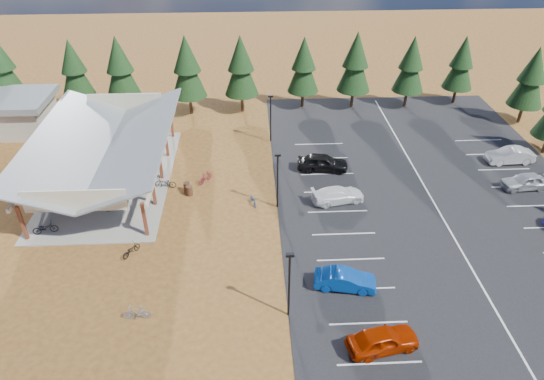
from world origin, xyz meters
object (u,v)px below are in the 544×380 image
object	(u,v)px
lamp_post_0	(289,281)
lamp_post_2	(271,115)
bike_6	(151,164)
bike_14	(254,200)
lamp_post_1	(278,177)
bike_2	(99,162)
bike_12	(131,250)
bike_7	(147,149)
car_8	(525,181)
car_0	(383,340)
bike_4	(114,207)
bike_pavilion	(104,143)
trash_bin_0	(189,191)
bike_1	(91,178)
bike_5	(128,183)
car_1	(345,280)
bike_13	(137,313)
trash_bin_1	(187,187)
bike_15	(205,177)
bike_3	(93,146)
bike_0	(45,228)
outbuilding	(1,113)
car_4	(323,162)
car_9	(510,156)
car_3	(338,195)
bike_16	(165,183)

from	to	relation	value
lamp_post_0	lamp_post_2	size ratio (longest dim) A/B	1.00
bike_6	bike_14	distance (m)	11.50
lamp_post_1	bike_2	bearing A→B (deg)	155.70
bike_14	bike_12	bearing A→B (deg)	-160.99
bike_7	car_8	size ratio (longest dim) A/B	0.40
lamp_post_1	bike_2	distance (m)	18.48
bike_6	car_0	size ratio (longest dim) A/B	0.41
lamp_post_2	bike_12	size ratio (longest dim) A/B	3.02
car_0	bike_4	bearing A→B (deg)	40.00
bike_pavilion	bike_14	world-z (taller)	bike_pavilion
bike_2	lamp_post_2	bearing A→B (deg)	-58.82
trash_bin_0	bike_1	distance (m)	9.37
bike_pavilion	bike_12	xyz separation A→B (m)	(3.80, -10.59, -3.38)
bike_5	car_1	size ratio (longest dim) A/B	0.41
bike_13	car_1	bearing A→B (deg)	97.64
trash_bin_1	bike_2	size ratio (longest dim) A/B	0.53
trash_bin_1	bike_12	bearing A→B (deg)	-111.72
bike_13	bike_15	size ratio (longest dim) A/B	1.07
bike_pavilion	bike_6	size ratio (longest dim) A/B	10.86
lamp_post_0	bike_1	bearing A→B (deg)	135.38
trash_bin_1	bike_3	xyz separation A→B (m)	(-10.20, 7.98, 0.12)
bike_0	bike_13	xyz separation A→B (m)	(8.75, -9.07, -0.05)
outbuilding	bike_5	distance (m)	20.34
bike_0	car_4	xyz separation A→B (m)	(22.98, 8.60, 0.25)
bike_5	car_9	distance (m)	36.24
car_3	car_9	distance (m)	18.70
bike_12	car_3	bearing A→B (deg)	-124.97
bike_pavilion	outbuilding	size ratio (longest dim) A/B	1.76
lamp_post_1	car_4	world-z (taller)	lamp_post_1
bike_13	bike_16	size ratio (longest dim) A/B	0.94
bike_0	bike_4	size ratio (longest dim) A/B	1.19
bike_13	bike_16	bearing A→B (deg)	179.99
bike_1	car_8	bearing A→B (deg)	-77.15
bike_3	bike_7	world-z (taller)	bike_7
bike_4	car_9	distance (m)	37.19
car_1	car_3	xyz separation A→B (m)	(1.21, 10.30, -0.03)
bike_15	bike_7	bearing A→B (deg)	-4.28
bike_13	car_3	world-z (taller)	car_3
bike_3	bike_13	size ratio (longest dim) A/B	0.86
outbuilding	car_3	distance (m)	37.60
car_4	bike_4	bearing A→B (deg)	114.32
outbuilding	lamp_post_2	bearing A→B (deg)	-7.85
bike_4	car_9	world-z (taller)	car_9
lamp_post_1	lamp_post_2	size ratio (longest dim) A/B	1.00
bike_15	car_3	world-z (taller)	car_3
trash_bin_1	bike_15	world-z (taller)	bike_15
lamp_post_2	bike_16	size ratio (longest dim) A/B	2.68
bike_5	bike_15	size ratio (longest dim) A/B	1.01
lamp_post_2	bike_3	world-z (taller)	lamp_post_2
bike_16	car_0	world-z (taller)	car_0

